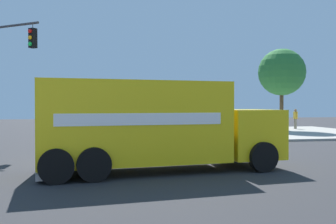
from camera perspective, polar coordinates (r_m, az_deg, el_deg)
name	(u,v)px	position (r m, az deg, el deg)	size (l,w,h in m)	color
ground_plane	(132,163)	(15.03, -5.23, -7.46)	(100.00, 100.00, 0.00)	#2B2B2D
sidewalk_corner_near	(283,132)	(31.93, 16.55, -2.89)	(12.99, 12.99, 0.14)	#9E998E
delivery_truck	(154,125)	(12.98, -2.12, -1.94)	(8.34, 3.55, 2.98)	yellow
pedestrian_near_corner	(295,117)	(35.97, 18.16, -0.75)	(0.25, 0.53, 1.75)	gray
picket_fence_run	(251,122)	(37.53, 12.07, -1.46)	(7.12, 0.05, 0.95)	white
shade_tree_near	(282,72)	(34.23, 16.32, 5.59)	(3.93, 3.93, 6.82)	brown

